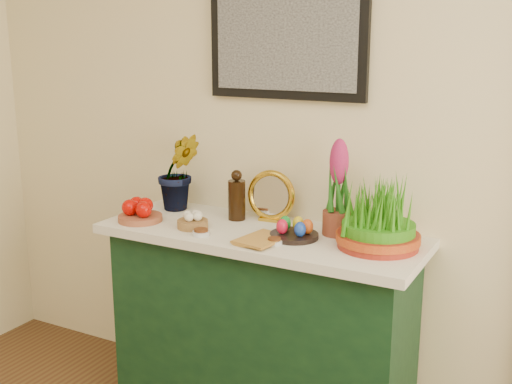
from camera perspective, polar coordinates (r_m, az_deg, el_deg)
sideboard at (r=2.92m, az=0.48°, el=-12.18°), size 1.30×0.45×0.85m
tablecloth at (r=2.75m, az=0.49°, el=-3.83°), size 1.40×0.55×0.04m
hyacinth_green at (r=3.05m, az=-6.90°, el=2.91°), size 0.32×0.32×0.49m
apple_bowl at (r=2.92m, az=-10.27°, el=-1.76°), size 0.24×0.24×0.10m
garlic_basket at (r=2.79m, az=-5.66°, el=-2.59°), size 0.15×0.15×0.07m
vinegar_cruet at (r=2.89m, az=-1.73°, el=-0.51°), size 0.08×0.08×0.23m
mirror at (r=2.87m, az=1.34°, el=-0.38°), size 0.23×0.07×0.23m
book at (r=2.63m, az=-0.85°, el=-3.88°), size 0.18×0.23×0.03m
spice_dish_left at (r=2.69m, az=-4.90°, el=-3.61°), size 0.07×0.07×0.03m
spice_dish_right at (r=2.57m, az=1.63°, el=-4.41°), size 0.06×0.06×0.03m
egg_plate at (r=2.64m, az=3.42°, el=-3.48°), size 0.26×0.26×0.08m
hyacinth_pink at (r=2.67m, az=7.32°, el=-0.02°), size 0.12×0.12×0.41m
wheatgrass_sabzeh at (r=2.54m, az=10.87°, el=-2.31°), size 0.33×0.33×0.27m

